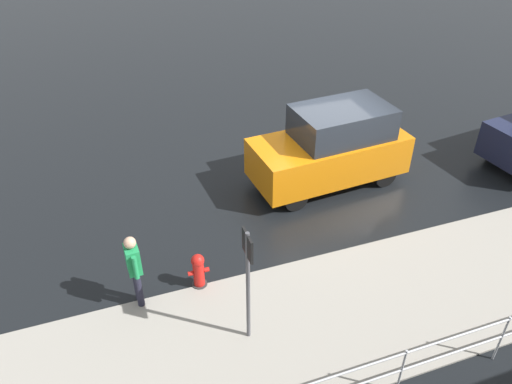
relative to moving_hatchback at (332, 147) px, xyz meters
name	(u,v)px	position (x,y,z in m)	size (l,w,h in m)	color
ground_plane	(324,181)	(0.12, -0.02, -1.03)	(60.00, 60.00, 0.00)	black
kerb_strip	(418,292)	(0.12, 4.18, -1.01)	(24.00, 3.20, 0.04)	gray
moving_hatchback	(332,147)	(0.00, 0.00, 0.00)	(4.01, 1.98, 2.06)	orange
fire_hydrant	(199,271)	(4.12, 2.55, -0.63)	(0.42, 0.31, 0.80)	red
pedestrian	(134,266)	(5.30, 2.61, -0.07)	(0.26, 0.57, 1.62)	#1E8C4C
sign_post	(248,272)	(3.61, 4.07, 0.55)	(0.07, 0.44, 2.40)	#4C4C51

